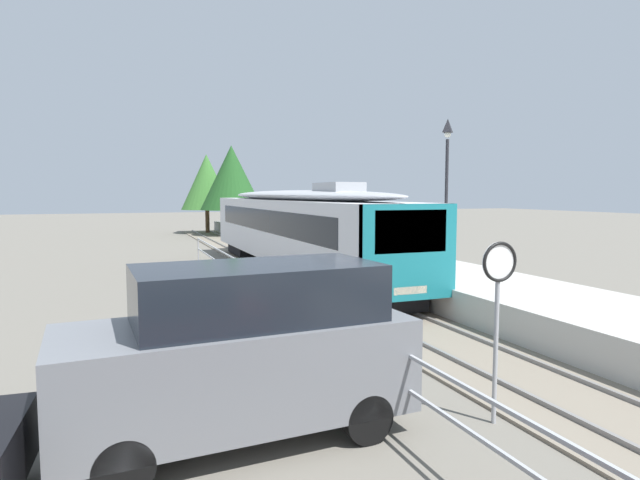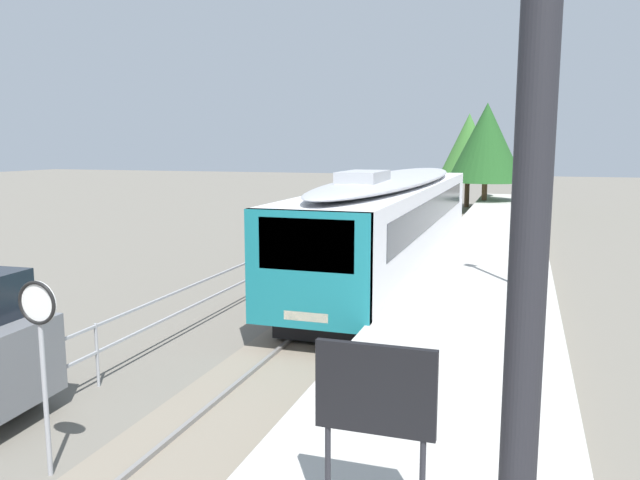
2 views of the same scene
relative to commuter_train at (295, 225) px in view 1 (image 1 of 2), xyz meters
The scene contains 10 objects.
ground_plane 4.32m from the commuter_train, 143.11° to the right, with size 160.00×160.00×0.00m, color #6B665B.
track_rails 3.09m from the commuter_train, 90.00° to the right, with size 3.20×60.00×0.14m.
commuter_train is the anchor object (origin of this frame).
station_platform 4.30m from the commuter_train, 34.72° to the right, with size 3.90×60.00×0.90m, color #B7B5AD.
platform_lamp_mid_platform 6.96m from the commuter_train, 48.30° to the right, with size 0.34×0.34×5.35m.
speed_limit_sign 15.32m from the commuter_train, 96.91° to the right, with size 0.61×0.10×2.81m.
carpark_fence 12.75m from the commuter_train, 105.07° to the right, with size 0.06×36.06×1.25m.
parked_van_grey 15.34m from the commuter_train, 111.13° to the right, with size 5.00×2.22×2.51m.
tree_behind_carpark 21.92m from the commuter_train, 85.37° to the left, with size 5.14×5.14×7.41m.
tree_behind_station_far 25.39m from the commuter_train, 89.32° to the left, with size 4.46×4.46×6.91m.
Camera 1 is at (-7.14, 2.75, 3.52)m, focal length 29.59 mm.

